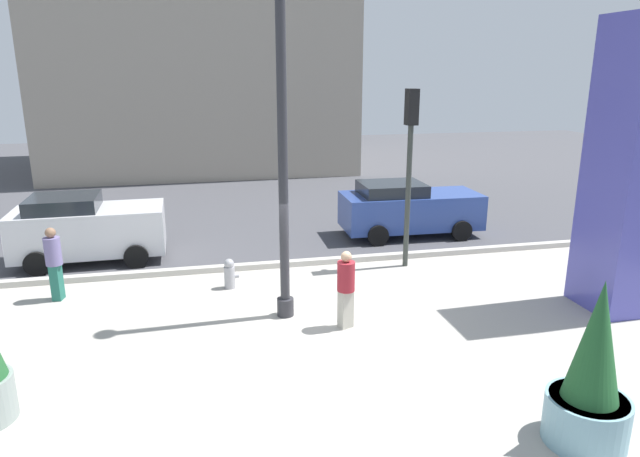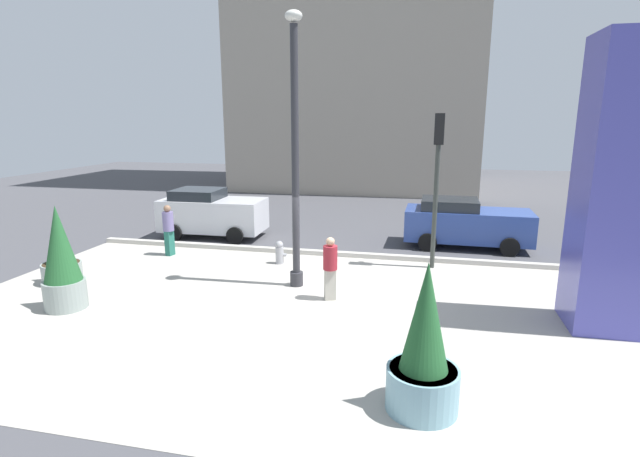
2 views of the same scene
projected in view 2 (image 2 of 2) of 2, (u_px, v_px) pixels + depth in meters
The scene contains 14 objects.
ground_plane at pixel (349, 250), 16.94m from camera, with size 60.00×60.00×0.00m, color #47474C.
plaza_pavement at pixel (308, 316), 11.23m from camera, with size 18.00×10.00×0.02m, color #ADA89E.
curb_strip at pixel (345, 254), 16.08m from camera, with size 18.00×0.24×0.16m, color #B7B2A8.
lamp_post at pixel (295, 160), 12.52m from camera, with size 0.44×0.44×7.13m.
art_pillar_blue at pixel (618, 188), 10.03m from camera, with size 1.51×1.51×6.22m, color #4C4CAD.
potted_plant_by_pillar at pixel (424, 353), 7.42m from camera, with size 1.15×1.15×2.46m.
potted_plant_near_left at pixel (60, 255), 13.37m from camera, with size 1.05×1.05×2.02m.
potted_plant_mid_plaza at pixel (61, 261), 11.45m from camera, with size 0.98×0.98×2.56m.
fire_hydrant at pixel (280, 253), 15.23m from camera, with size 0.36×0.26×0.75m.
traffic_light_corner at pixel (437, 166), 14.20m from camera, with size 0.28×0.42×4.68m.
car_passing_lane at pixel (465, 223), 17.15m from camera, with size 4.40×2.13×1.73m.
car_curb_west at pixel (212, 213), 18.67m from camera, with size 4.00×2.14×1.86m.
pedestrian_on_sidewalk at pixel (168, 228), 16.04m from camera, with size 0.42×0.42×1.73m.
pedestrian_by_curb at pixel (330, 266), 12.06m from camera, with size 0.47×0.47×1.65m.
Camera 2 is at (2.53, -12.18, 4.52)m, focal length 26.87 mm.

